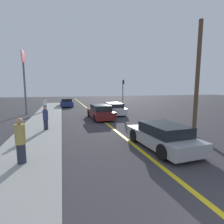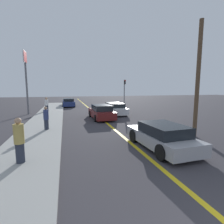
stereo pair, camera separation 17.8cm
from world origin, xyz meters
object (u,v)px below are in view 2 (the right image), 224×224
pedestrian_by_sign (47,104)px  car_parked_left_lot (68,102)px  car_near_right_lane (162,136)px  car_ahead_center (101,112)px  roadside_sign (26,69)px  utility_pole (198,80)px  car_far_distant (114,109)px  pedestrian_far_standing (46,118)px  traffic_light (124,92)px  pedestrian_mid_group (19,140)px

pedestrian_by_sign → car_parked_left_lot: bearing=67.7°
car_near_right_lane → car_ahead_center: (-1.17, 8.88, 0.04)m
roadside_sign → utility_pole: roadside_sign is taller
car_near_right_lane → utility_pole: utility_pole is taller
car_far_distant → pedestrian_far_standing: (-6.61, -6.43, 0.30)m
pedestrian_far_standing → traffic_light: traffic_light is taller
car_near_right_lane → car_far_distant: car_far_distant is taller
car_parked_left_lot → pedestrian_far_standing: bearing=-97.1°
car_parked_left_lot → car_far_distant: bearing=-65.2°
car_ahead_center → car_parked_left_lot: size_ratio=0.94×
car_parked_left_lot → pedestrian_far_standing: (-1.80, -16.43, 0.30)m
pedestrian_by_sign → traffic_light: 9.69m
pedestrian_far_standing → roadside_sign: bearing=107.2°
car_ahead_center → utility_pole: utility_pole is taller
pedestrian_mid_group → roadside_sign: roadside_sign is taller
pedestrian_far_standing → traffic_light: 12.52m
car_near_right_lane → pedestrian_far_standing: bearing=136.0°
car_far_distant → car_parked_left_lot: (-4.81, 10.01, -0.00)m
car_far_distant → pedestrian_mid_group: bearing=-119.7°
pedestrian_far_standing → car_far_distant: bearing=44.2°
car_near_right_lane → pedestrian_mid_group: bearing=-179.7°
car_parked_left_lot → pedestrian_by_sign: 7.07m
pedestrian_far_standing → pedestrian_by_sign: 9.94m
car_parked_left_lot → roadside_sign: bearing=-121.7°
pedestrian_far_standing → pedestrian_mid_group: bearing=-94.5°
car_far_distant → traffic_light: 3.69m
pedestrian_by_sign → traffic_light: traffic_light is taller
pedestrian_mid_group → pedestrian_far_standing: pedestrian_mid_group is taller
car_far_distant → pedestrian_far_standing: 9.22m
car_ahead_center → utility_pole: size_ratio=0.67×
car_parked_left_lot → pedestrian_mid_group: 21.92m
pedestrian_mid_group → pedestrian_by_sign: 15.28m
car_ahead_center → roadside_sign: roadside_sign is taller
pedestrian_mid_group → pedestrian_far_standing: bearing=85.5°
traffic_light → car_near_right_lane: bearing=-101.7°
traffic_light → car_far_distant: bearing=-129.2°
car_far_distant → pedestrian_by_sign: bearing=156.2°
utility_pole → car_parked_left_lot: bearing=109.3°
pedestrian_by_sign → car_far_distant: bearing=-24.9°
car_ahead_center → traffic_light: 6.71m
car_ahead_center → traffic_light: bearing=49.3°
car_parked_left_lot → traffic_light: 10.32m
traffic_light → utility_pole: size_ratio=0.58×
pedestrian_far_standing → traffic_light: (8.65, 8.92, 1.50)m
pedestrian_mid_group → roadside_sign: size_ratio=0.25×
car_near_right_lane → pedestrian_far_standing: (-5.75, 5.00, 0.32)m
car_ahead_center → car_parked_left_lot: (-2.78, 12.55, -0.02)m
car_near_right_lane → utility_pole: (3.06, 1.37, 2.78)m
car_far_distant → car_near_right_lane: bearing=-93.2°
car_ahead_center → pedestrian_by_sign: 8.14m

